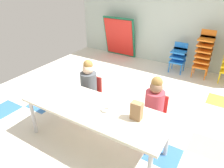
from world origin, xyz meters
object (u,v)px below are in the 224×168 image
kid_chair_blue_stack (179,55)px  kid_chair_orange_stack (204,52)px  folded_activity_table (119,37)px  paper_plate_near_edge (106,111)px  seated_child_near_camera (89,82)px  paper_bag_brown (137,111)px  donut_powdered_on_plate (106,109)px  craft_table (95,110)px  seated_child_middle_seat (155,102)px

kid_chair_blue_stack → kid_chair_orange_stack: kid_chair_orange_stack is taller
kid_chair_blue_stack → folded_activity_table: (-1.71, 0.20, 0.14)m
folded_activity_table → paper_plate_near_edge: size_ratio=6.04×
seated_child_near_camera → paper_bag_brown: 1.20m
donut_powdered_on_plate → kid_chair_orange_stack: bearing=78.6°
craft_table → donut_powdered_on_plate: bearing=1.7°
craft_table → seated_child_middle_seat: size_ratio=2.11×
seated_child_middle_seat → kid_chair_blue_stack: bearing=98.0°
seated_child_middle_seat → paper_bag_brown: size_ratio=4.17×
seated_child_middle_seat → paper_bag_brown: (-0.03, -0.51, 0.14)m
kid_chair_orange_stack → folded_activity_table: folded_activity_table is taller
kid_chair_orange_stack → paper_bag_brown: (-0.22, -2.92, 0.12)m
seated_child_near_camera → folded_activity_table: size_ratio=0.84×
seated_child_middle_seat → kid_chair_blue_stack: 2.44m
folded_activity_table → paper_plate_near_edge: 3.57m
kid_chair_blue_stack → seated_child_near_camera: bearing=-107.8°
donut_powdered_on_plate → paper_plate_near_edge: bearing=0.0°
seated_child_middle_seat → folded_activity_table: 3.31m
kid_chair_orange_stack → seated_child_near_camera: bearing=-118.3°
seated_child_middle_seat → kid_chair_orange_stack: 2.42m
folded_activity_table → kid_chair_orange_stack: bearing=-5.0°
folded_activity_table → paper_bag_brown: bearing=-57.1°
kid_chair_orange_stack → craft_table: bearing=-104.4°
kid_chair_orange_stack → paper_plate_near_edge: size_ratio=5.78×
kid_chair_blue_stack → paper_plate_near_edge: bearing=-91.5°
seated_child_near_camera → folded_activity_table: 2.77m
kid_chair_blue_stack → craft_table: bearing=-94.6°
craft_table → kid_chair_orange_stack: size_ratio=1.86×
paper_plate_near_edge → kid_chair_orange_stack: bearing=78.6°
paper_bag_brown → paper_plate_near_edge: 0.40m
seated_child_middle_seat → kid_chair_orange_stack: (0.19, 2.41, 0.02)m
paper_bag_brown → paper_plate_near_edge: (-0.38, -0.06, -0.11)m
kid_chair_blue_stack → donut_powdered_on_plate: bearing=-91.5°
paper_bag_brown → paper_plate_near_edge: paper_bag_brown is taller
seated_child_middle_seat → paper_plate_near_edge: 0.71m
craft_table → kid_chair_blue_stack: 3.00m
kid_chair_orange_stack → paper_plate_near_edge: bearing=-101.4°
donut_powdered_on_plate → paper_bag_brown: bearing=9.0°
seated_child_middle_seat → paper_plate_near_edge: (-0.41, -0.57, 0.04)m
seated_child_middle_seat → kid_chair_blue_stack: seated_child_middle_seat is taller
folded_activity_table → paper_plate_near_edge: folded_activity_table is taller
seated_child_near_camera → kid_chair_orange_stack: kid_chair_orange_stack is taller
paper_bag_brown → seated_child_near_camera: bearing=154.6°
kid_chair_orange_stack → paper_bag_brown: size_ratio=4.73×
folded_activity_table → seated_child_middle_seat: bearing=-51.8°
folded_activity_table → donut_powdered_on_plate: bearing=-62.8°
seated_child_middle_seat → paper_bag_brown: bearing=-93.7°
kid_chair_blue_stack → paper_bag_brown: paper_bag_brown is taller
kid_chair_orange_stack → folded_activity_table: bearing=175.0°
craft_table → kid_chair_orange_stack: bearing=75.6°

